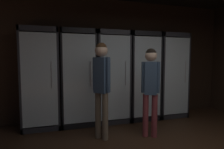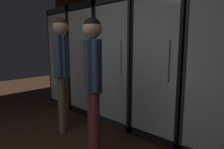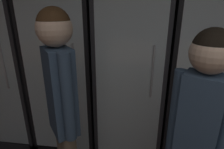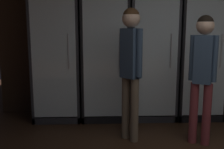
# 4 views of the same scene
# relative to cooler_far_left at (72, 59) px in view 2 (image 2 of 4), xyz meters

# --- Properties ---
(wall_back) EXTENTS (6.00, 0.06, 2.80)m
(wall_back) POSITION_rel_cooler_far_left_xyz_m (1.99, 0.31, 0.41)
(wall_back) COLOR black
(wall_back) RESTS_ON ground
(cooler_far_left) EXTENTS (0.72, 0.63, 2.01)m
(cooler_far_left) POSITION_rel_cooler_far_left_xyz_m (0.00, 0.00, 0.00)
(cooler_far_left) COLOR #2B2B30
(cooler_far_left) RESTS_ON ground
(cooler_left) EXTENTS (0.72, 0.63, 2.01)m
(cooler_left) POSITION_rel_cooler_far_left_xyz_m (0.75, 0.00, -0.01)
(cooler_left) COLOR black
(cooler_left) RESTS_ON ground
(cooler_center) EXTENTS (0.72, 0.63, 2.01)m
(cooler_center) POSITION_rel_cooler_far_left_xyz_m (1.49, 0.00, -0.01)
(cooler_center) COLOR #2B2B30
(cooler_center) RESTS_ON ground
(cooler_right) EXTENTS (0.72, 0.63, 2.01)m
(cooler_right) POSITION_rel_cooler_far_left_xyz_m (2.23, 0.00, -0.01)
(cooler_right) COLOR black
(cooler_right) RESTS_ON ground
(shopper_near) EXTENTS (0.30, 0.23, 1.59)m
(shopper_near) POSITION_rel_cooler_far_left_xyz_m (1.91, -1.08, -0.00)
(shopper_near) COLOR brown
(shopper_near) RESTS_ON ground
(shopper_far) EXTENTS (0.27, 0.30, 1.68)m
(shopper_far) POSITION_rel_cooler_far_left_xyz_m (1.05, -0.92, 0.07)
(shopper_far) COLOR #72604C
(shopper_far) RESTS_ON ground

